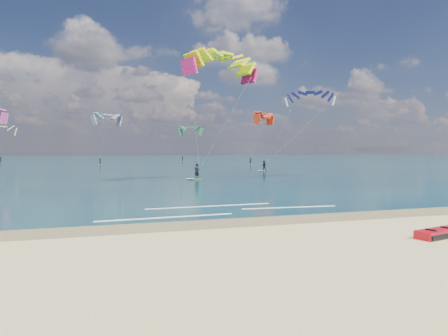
{
  "coord_description": "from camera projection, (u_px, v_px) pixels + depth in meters",
  "views": [
    {
      "loc": [
        -6.51,
        -14.08,
        3.32
      ],
      "look_at": [
        0.23,
        8.0,
        2.25
      ],
      "focal_mm": 32.0,
      "sensor_mm": 36.0,
      "label": 1
    }
  ],
  "objects": [
    {
      "name": "packed_kite_left",
      "position": [
        444.0,
        237.0,
        15.21
      ],
      "size": [
        3.0,
        1.58,
        0.37
      ],
      "primitive_type": null,
      "rotation": [
        0.0,
        0.0,
        0.21
      ],
      "color": "#BB0A14",
      "rests_on": "ground"
    },
    {
      "name": "kitesurfer_far",
      "position": [
        288.0,
        127.0,
        59.46
      ],
      "size": [
        11.08,
        8.22,
        13.02
      ],
      "rotation": [
        0.0,
        0.0,
        -0.1
      ],
      "color": "gold",
      "rests_on": "sea"
    },
    {
      "name": "kitesurfer_main",
      "position": [
        210.0,
        108.0,
        41.51
      ],
      "size": [
        8.85,
        7.76,
        14.43
      ],
      "rotation": [
        0.0,
        0.0,
        0.73
      ],
      "color": "gold",
      "rests_on": "sea"
    },
    {
      "name": "wet_sand_strip",
      "position": [
        251.0,
        221.0,
        18.37
      ],
      "size": [
        320.0,
        2.4,
        0.01
      ],
      "primitive_type": "cube",
      "color": "olive",
      "rests_on": "ground"
    },
    {
      "name": "ground",
      "position": [
        153.0,
        174.0,
        53.72
      ],
      "size": [
        320.0,
        320.0,
        0.0
      ],
      "primitive_type": "plane",
      "color": "tan",
      "rests_on": "ground"
    },
    {
      "name": "shoreline_foam",
      "position": [
        220.0,
        210.0,
        21.63
      ],
      "size": [
        13.36,
        3.66,
        0.01
      ],
      "color": "white",
      "rests_on": "ground"
    },
    {
      "name": "distant_kites",
      "position": [
        91.0,
        141.0,
        90.64
      ],
      "size": [
        68.01,
        36.71,
        11.88
      ],
      "color": "gray",
      "rests_on": "ground"
    },
    {
      "name": "sea",
      "position": [
        126.0,
        161.0,
        114.86
      ],
      "size": [
        320.0,
        200.0,
        0.04
      ],
      "primitive_type": "cube",
      "color": "#0B293D",
      "rests_on": "ground"
    }
  ]
}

